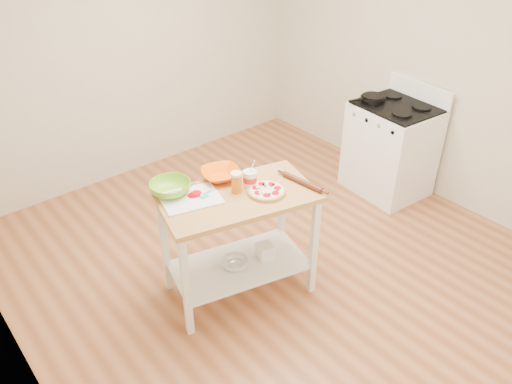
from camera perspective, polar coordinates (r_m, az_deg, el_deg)
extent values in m
cube|color=#A6653D|center=(4.32, 2.57, -8.31)|extent=(4.00, 4.50, 0.02)
cube|color=beige|center=(5.35, -14.10, 15.81)|extent=(4.00, 0.02, 2.70)
cube|color=beige|center=(5.08, 20.60, 13.84)|extent=(0.02, 4.50, 2.70)
cube|color=tan|center=(3.54, -2.09, -0.59)|extent=(1.22, 0.86, 0.04)
cube|color=white|center=(3.92, -1.91, -8.31)|extent=(1.13, 0.78, 0.02)
cube|color=white|center=(3.50, -7.98, -10.82)|extent=(0.06, 0.06, 0.86)
cube|color=white|center=(3.88, -10.40, -6.03)|extent=(0.06, 0.06, 0.86)
cube|color=white|center=(3.82, 6.62, -6.36)|extent=(0.06, 0.06, 0.86)
cube|color=white|center=(4.17, 3.01, -2.38)|extent=(0.06, 0.06, 0.86)
cube|color=white|center=(5.23, 15.07, 4.67)|extent=(0.70, 0.80, 0.92)
cube|color=black|center=(5.04, 15.84, 9.39)|extent=(0.66, 0.76, 0.02)
cube|color=white|center=(5.23, 18.18, 10.92)|extent=(0.09, 0.75, 0.18)
cylinder|color=black|center=(5.06, 13.23, 10.42)|extent=(0.24, 0.24, 0.03)
cube|color=black|center=(4.97, 11.36, 10.23)|extent=(0.15, 0.08, 0.02)
cylinder|color=tan|center=(3.55, 1.22, 0.04)|extent=(0.28, 0.28, 0.02)
cylinder|color=tan|center=(3.54, 1.22, 0.20)|extent=(0.28, 0.28, 0.01)
cylinder|color=white|center=(3.54, 1.22, 0.22)|extent=(0.24, 0.24, 0.01)
cylinder|color=#D0000A|center=(3.60, 1.77, 0.91)|extent=(0.05, 0.05, 0.01)
cylinder|color=#D0000A|center=(3.60, 0.68, 0.92)|extent=(0.05, 0.05, 0.01)
cylinder|color=#D0000A|center=(3.55, -0.02, 0.48)|extent=(0.05, 0.05, 0.01)
cylinder|color=#D0000A|center=(3.50, 0.21, -0.11)|extent=(0.05, 0.05, 0.01)
cylinder|color=#D0000A|center=(3.47, 1.22, -0.39)|extent=(0.05, 0.05, 0.01)
cylinder|color=#D0000A|center=(3.50, 2.23, -0.13)|extent=(0.05, 0.05, 0.01)
cylinder|color=#D0000A|center=(3.55, 2.46, 0.45)|extent=(0.05, 0.05, 0.01)
sphere|color=white|center=(3.59, 1.24, 0.81)|extent=(0.03, 0.03, 0.03)
sphere|color=white|center=(3.56, 0.21, 0.51)|extent=(0.03, 0.03, 0.03)
sphere|color=white|center=(3.49, 0.53, -0.17)|extent=(0.03, 0.03, 0.03)
plane|color=#215512|center=(3.59, 2.02, 0.84)|extent=(0.03, 0.03, 0.00)
plane|color=#215512|center=(3.59, 0.88, 0.89)|extent=(0.03, 0.03, 0.00)
plane|color=#215512|center=(3.55, 0.36, 0.45)|extent=(0.03, 0.03, 0.00)
plane|color=#215512|center=(3.50, 0.58, -0.04)|extent=(0.03, 0.03, 0.00)
plane|color=#215512|center=(3.49, 1.57, -0.19)|extent=(0.03, 0.03, 0.00)
plane|color=#215512|center=(3.53, 2.44, 0.21)|extent=(0.03, 0.03, 0.00)
plane|color=#215512|center=(3.57, 1.80, 0.71)|extent=(0.03, 0.03, 0.00)
plane|color=#215512|center=(3.57, 1.02, 0.66)|extent=(0.03, 0.03, 0.00)
cube|color=white|center=(3.51, -7.46, -0.75)|extent=(0.46, 0.39, 0.01)
cube|color=#F4EACC|center=(3.53, -9.68, -0.38)|extent=(0.03, 0.03, 0.02)
cube|color=#F4EACC|center=(3.54, -9.14, -0.25)|extent=(0.03, 0.03, 0.02)
cube|color=#F4EACC|center=(3.54, -8.60, -0.13)|extent=(0.03, 0.03, 0.02)
cube|color=#F4EACC|center=(3.56, -9.84, -0.10)|extent=(0.03, 0.03, 0.02)
cube|color=#F4EACC|center=(3.56, -9.30, 0.02)|extent=(0.03, 0.03, 0.02)
cube|color=#F4EACC|center=(3.57, -8.77, 0.15)|extent=(0.03, 0.03, 0.02)
cylinder|color=#D0000A|center=(3.52, -7.26, -0.38)|extent=(0.07, 0.07, 0.01)
cylinder|color=#D0000A|center=(3.52, -7.04, -0.24)|extent=(0.07, 0.07, 0.01)
cylinder|color=#D0000A|center=(3.52, -6.82, -0.11)|extent=(0.07, 0.07, 0.01)
cube|color=#3FB3BA|center=(3.50, -5.92, -0.51)|extent=(0.06, 0.04, 0.01)
cylinder|color=#3FB3BA|center=(3.55, -5.33, 0.11)|extent=(0.10, 0.02, 0.01)
cube|color=silver|center=(3.61, -7.98, 0.43)|extent=(0.18, 0.05, 0.00)
cube|color=black|center=(3.53, -9.40, -0.43)|extent=(0.10, 0.04, 0.01)
imported|color=#FF6004|center=(3.71, -4.04, 2.03)|extent=(0.35, 0.35, 0.07)
imported|color=#79BF2A|center=(3.57, -9.77, 0.45)|extent=(0.38, 0.38, 0.09)
cylinder|color=#CD660F|center=(3.53, -2.25, 0.98)|extent=(0.07, 0.07, 0.14)
cylinder|color=white|center=(3.49, -2.27, 2.07)|extent=(0.08, 0.08, 0.02)
cylinder|color=white|center=(3.60, -0.70, 1.54)|extent=(0.10, 0.10, 0.12)
cylinder|color=red|center=(3.60, -0.70, 1.54)|extent=(0.10, 0.10, 0.04)
cylinder|color=silver|center=(3.56, -0.46, 2.93)|extent=(0.01, 0.06, 0.12)
cylinder|color=#5A2A14|center=(3.65, 5.31, 1.14)|extent=(0.08, 0.35, 0.04)
imported|color=silver|center=(3.87, -2.41, -8.13)|extent=(0.28, 0.28, 0.06)
cube|color=white|center=(3.94, 1.09, -6.77)|extent=(0.15, 0.15, 0.12)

